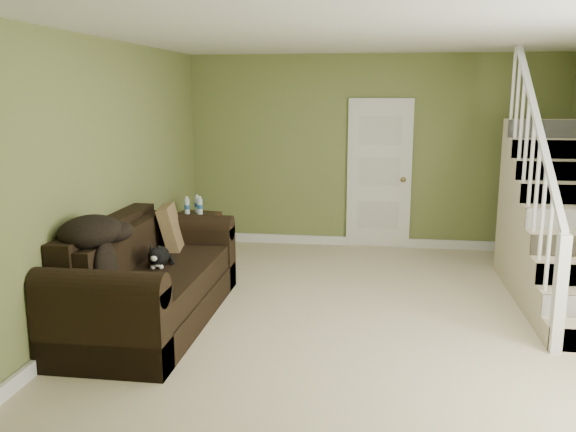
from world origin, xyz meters
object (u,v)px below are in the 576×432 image
(banana, at_px, (140,280))
(side_table, at_px, (196,237))
(sofa, at_px, (147,284))
(cat, at_px, (158,257))

(banana, bearing_deg, side_table, 69.75)
(sofa, bearing_deg, side_table, 93.94)
(side_table, distance_m, banana, 2.47)
(cat, distance_m, banana, 0.49)
(sofa, relative_size, side_table, 2.84)
(cat, bearing_deg, sofa, -148.85)
(sofa, height_order, side_table, sofa)
(side_table, distance_m, cat, 1.99)
(sofa, distance_m, side_table, 2.04)
(side_table, xyz_separation_m, banana, (0.24, -2.45, 0.22))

